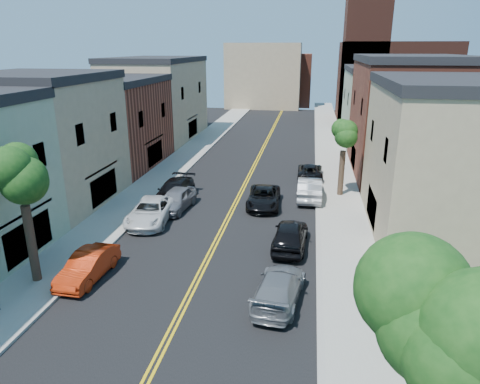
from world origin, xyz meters
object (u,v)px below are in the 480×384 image
at_px(silver_car_right, 310,188).
at_px(black_suv_lane, 264,197).
at_px(grey_car_right, 279,287).
at_px(black_car_left, 174,191).
at_px(red_sedan, 88,266).
at_px(black_car_right, 290,235).
at_px(grey_car_left, 176,199).
at_px(pedestrian_right, 389,292).
at_px(white_pickup, 151,211).
at_px(dark_car_right_far, 310,171).

height_order(silver_car_right, black_suv_lane, silver_car_right).
bearing_deg(silver_car_right, grey_car_right, 84.81).
bearing_deg(black_car_left, red_sedan, -92.46).
bearing_deg(black_suv_lane, black_car_right, -73.29).
xyz_separation_m(red_sedan, grey_car_right, (9.75, -0.54, 0.01)).
height_order(black_car_left, black_car_right, black_car_right).
bearing_deg(black_car_left, black_suv_lane, 1.16).
distance_m(grey_car_left, pedestrian_right, 17.11).
height_order(white_pickup, black_suv_lane, white_pickup).
bearing_deg(pedestrian_right, black_suv_lane, -70.78).
distance_m(grey_car_right, pedestrian_right, 4.86).
bearing_deg(black_car_right, black_suv_lane, -68.16).
bearing_deg(grey_car_right, black_suv_lane, -73.71).
xyz_separation_m(grey_car_left, dark_car_right_far, (9.54, 9.59, -0.13)).
bearing_deg(pedestrian_right, dark_car_right_far, -89.58).
height_order(white_pickup, grey_car_left, grey_car_left).
relative_size(grey_car_right, black_suv_lane, 0.98).
bearing_deg(grey_car_left, dark_car_right_far, 50.99).
bearing_deg(black_car_right, black_car_left, -33.30).
distance_m(grey_car_left, black_suv_lane, 6.43).
distance_m(white_pickup, grey_car_left, 2.76).
distance_m(white_pickup, black_car_right, 9.78).
xyz_separation_m(red_sedan, black_car_right, (9.97, 5.25, 0.10)).
relative_size(black_car_left, black_car_right, 1.15).
bearing_deg(black_car_right, red_sedan, 30.76).
xyz_separation_m(grey_car_right, black_car_right, (0.22, 5.79, 0.10)).
bearing_deg(red_sedan, black_suv_lane, 60.07).
height_order(white_pickup, dark_car_right_far, white_pickup).
height_order(grey_car_right, dark_car_right_far, grey_car_right).
xyz_separation_m(dark_car_right_far, black_suv_lane, (-3.33, -7.91, 0.04)).
relative_size(grey_car_right, pedestrian_right, 2.87).
distance_m(red_sedan, black_car_left, 12.02).
bearing_deg(black_suv_lane, silver_car_right, 32.23).
bearing_deg(black_car_right, grey_car_right, 90.84).
bearing_deg(grey_car_left, grey_car_right, -46.77).
distance_m(red_sedan, grey_car_left, 10.40).
relative_size(grey_car_right, black_car_right, 1.03).
bearing_deg(black_suv_lane, white_pickup, -151.38).
relative_size(red_sedan, grey_car_left, 0.93).
relative_size(white_pickup, silver_car_right, 1.04).
distance_m(red_sedan, silver_car_right, 18.01).
distance_m(red_sedan, black_car_right, 11.26).
bearing_deg(grey_car_right, red_sedan, 3.70).
bearing_deg(grey_car_right, white_pickup, -34.88).
bearing_deg(grey_car_right, pedestrian_right, -174.53).
relative_size(red_sedan, black_suv_lane, 0.85).
distance_m(white_pickup, black_suv_lane, 8.34).
distance_m(grey_car_left, grey_car_right, 13.65).
relative_size(white_pickup, black_car_left, 0.99).
xyz_separation_m(black_suv_lane, pedestrian_right, (6.93, -12.64, 0.31)).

